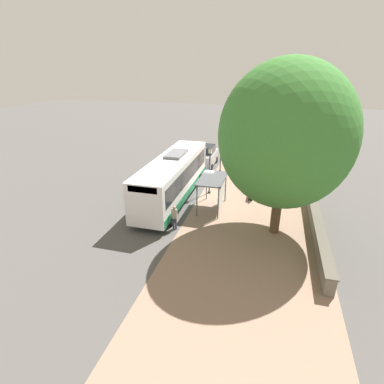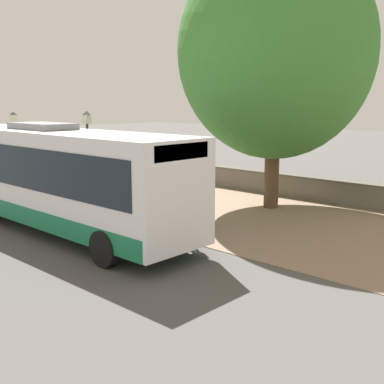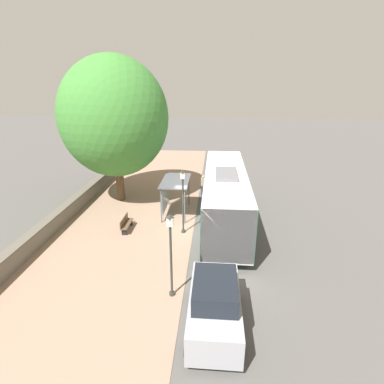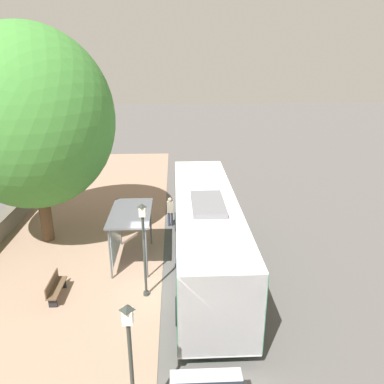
{
  "view_description": "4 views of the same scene",
  "coord_description": "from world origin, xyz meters",
  "px_view_note": "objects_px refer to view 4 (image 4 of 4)",
  "views": [
    {
      "loc": [
        -5.3,
        22.13,
        9.98
      ],
      "look_at": [
        0.27,
        1.77,
        0.95
      ],
      "focal_mm": 28.0,
      "sensor_mm": 36.0,
      "label": 1
    },
    {
      "loc": [
        10.45,
        15.34,
        4.32
      ],
      "look_at": [
        -1.2,
        4.52,
        1.32
      ],
      "focal_mm": 45.0,
      "sensor_mm": 36.0,
      "label": 2
    },
    {
      "loc": [
        1.2,
        -16.65,
        8.72
      ],
      "look_at": [
        -0.46,
        4.41,
        0.82
      ],
      "focal_mm": 28.0,
      "sensor_mm": 36.0,
      "label": 3
    },
    {
      "loc": [
        0.64,
        -13.17,
        9.08
      ],
      "look_at": [
        1.47,
        4.67,
        2.45
      ],
      "focal_mm": 35.0,
      "sensor_mm": 36.0,
      "label": 4
    }
  ],
  "objects_px": {
    "pedestrian": "(170,209)",
    "bench": "(55,287)",
    "bus": "(206,231)",
    "street_lamp_far": "(144,243)",
    "bus_shelter": "(127,220)",
    "street_lamp_near": "(131,359)",
    "shade_tree": "(31,119)"
  },
  "relations": [
    {
      "from": "pedestrian",
      "to": "bench",
      "type": "bearing_deg",
      "value": -124.81
    },
    {
      "from": "bus",
      "to": "street_lamp_far",
      "type": "relative_size",
      "value": 2.89
    },
    {
      "from": "street_lamp_far",
      "to": "bus_shelter",
      "type": "bearing_deg",
      "value": 109.01
    },
    {
      "from": "street_lamp_near",
      "to": "shade_tree",
      "type": "relative_size",
      "value": 0.37
    },
    {
      "from": "street_lamp_far",
      "to": "bench",
      "type": "bearing_deg",
      "value": 179.78
    },
    {
      "from": "street_lamp_near",
      "to": "shade_tree",
      "type": "distance_m",
      "value": 12.67
    },
    {
      "from": "bench",
      "to": "street_lamp_far",
      "type": "xyz_separation_m",
      "value": [
        3.54,
        -0.01,
        1.89
      ]
    },
    {
      "from": "bench",
      "to": "street_lamp_near",
      "type": "height_order",
      "value": "street_lamp_near"
    },
    {
      "from": "bus_shelter",
      "to": "street_lamp_far",
      "type": "xyz_separation_m",
      "value": [
        0.95,
        -2.77,
        0.3
      ]
    },
    {
      "from": "pedestrian",
      "to": "bench",
      "type": "relative_size",
      "value": 1.07
    },
    {
      "from": "street_lamp_near",
      "to": "street_lamp_far",
      "type": "height_order",
      "value": "street_lamp_far"
    },
    {
      "from": "street_lamp_far",
      "to": "shade_tree",
      "type": "distance_m",
      "value": 8.32
    },
    {
      "from": "bus",
      "to": "street_lamp_near",
      "type": "xyz_separation_m",
      "value": [
        -2.39,
        -7.53,
        0.43
      ]
    },
    {
      "from": "bus_shelter",
      "to": "bench",
      "type": "relative_size",
      "value": 2.14
    },
    {
      "from": "bus",
      "to": "shade_tree",
      "type": "distance_m",
      "value": 9.56
    },
    {
      "from": "bus",
      "to": "bus_shelter",
      "type": "xyz_separation_m",
      "value": [
        -3.46,
        0.93,
        0.19
      ]
    },
    {
      "from": "pedestrian",
      "to": "street_lamp_near",
      "type": "distance_m",
      "value": 12.2
    },
    {
      "from": "bench",
      "to": "shade_tree",
      "type": "distance_m",
      "value": 7.86
    },
    {
      "from": "street_lamp_far",
      "to": "street_lamp_near",
      "type": "bearing_deg",
      "value": -88.89
    },
    {
      "from": "bus",
      "to": "bus_shelter",
      "type": "distance_m",
      "value": 3.58
    },
    {
      "from": "street_lamp_near",
      "to": "bench",
      "type": "bearing_deg",
      "value": 122.63
    },
    {
      "from": "bus_shelter",
      "to": "street_lamp_near",
      "type": "distance_m",
      "value": 8.53
    },
    {
      "from": "pedestrian",
      "to": "street_lamp_near",
      "type": "bearing_deg",
      "value": -93.78
    },
    {
      "from": "bus",
      "to": "bus_shelter",
      "type": "relative_size",
      "value": 3.41
    },
    {
      "from": "bus",
      "to": "street_lamp_near",
      "type": "relative_size",
      "value": 2.98
    },
    {
      "from": "street_lamp_near",
      "to": "shade_tree",
      "type": "height_order",
      "value": "shade_tree"
    },
    {
      "from": "bus",
      "to": "bench",
      "type": "height_order",
      "value": "bus"
    },
    {
      "from": "bus",
      "to": "street_lamp_far",
      "type": "xyz_separation_m",
      "value": [
        -2.5,
        -1.84,
        0.49
      ]
    },
    {
      "from": "pedestrian",
      "to": "street_lamp_far",
      "type": "distance_m",
      "value": 6.62
    },
    {
      "from": "bench",
      "to": "shade_tree",
      "type": "height_order",
      "value": "shade_tree"
    },
    {
      "from": "pedestrian",
      "to": "bench",
      "type": "distance_m",
      "value": 7.81
    },
    {
      "from": "street_lamp_near",
      "to": "bus_shelter",
      "type": "bearing_deg",
      "value": 97.18
    }
  ]
}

